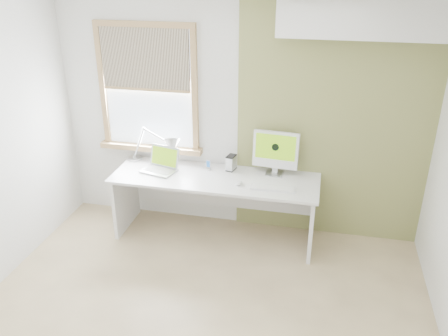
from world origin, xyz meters
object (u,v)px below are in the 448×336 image
(desk_lamp, at_px, (165,147))
(imac, at_px, (276,151))
(external_drive, at_px, (231,163))
(laptop, at_px, (161,165))
(desk, at_px, (216,191))

(desk_lamp, xyz_separation_m, imac, (1.23, 0.03, 0.05))
(desk_lamp, relative_size, external_drive, 4.21)
(desk_lamp, distance_m, laptop, 0.21)
(external_drive, bearing_deg, laptop, -167.13)
(desk, distance_m, external_drive, 0.35)
(desk, distance_m, desk_lamp, 0.75)
(desk, relative_size, external_drive, 13.09)
(desk_lamp, relative_size, laptop, 1.70)
(desk, bearing_deg, desk_lamp, 167.98)
(desk, bearing_deg, imac, 15.23)
(external_drive, bearing_deg, desk_lamp, -178.00)
(desk, distance_m, laptop, 0.67)
(laptop, bearing_deg, desk_lamp, 91.06)
(desk, xyz_separation_m, imac, (0.61, 0.17, 0.46))
(imac, bearing_deg, desk, -164.77)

